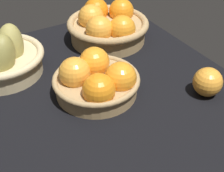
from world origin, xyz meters
TOP-DOWN VIEW (x-y plane):
  - market_tray at (0.00, 0.00)cm, footprint 84.00×72.00cm
  - basket_near_right at (24.02, -15.95)cm, footprint 25.51×25.51cm
  - basket_center at (1.35, 0.31)cm, footprint 21.76×21.76cm
  - loose_orange_front_gap at (-12.62, -23.42)cm, footprint 7.33×7.33cm

SIDE VIEW (x-z plane):
  - market_tray at x=0.00cm, z-range 0.00..3.00cm
  - loose_orange_front_gap at x=-12.62cm, z-range 3.00..10.33cm
  - basket_center at x=1.35cm, z-range 2.00..12.36cm
  - basket_near_right at x=24.02cm, z-range 2.21..13.93cm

